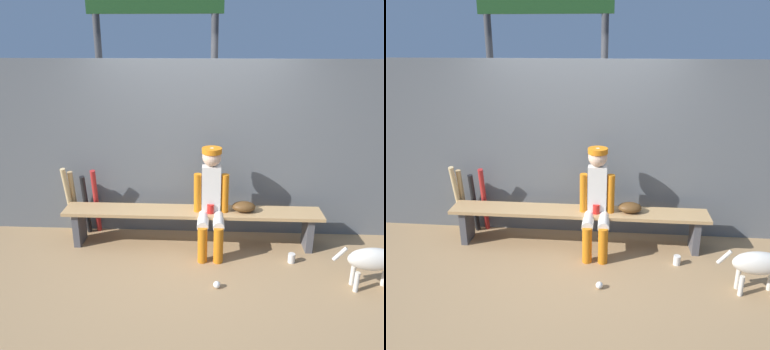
# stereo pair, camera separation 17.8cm
# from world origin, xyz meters

# --- Properties ---
(ground_plane) EXTENTS (30.00, 30.00, 0.00)m
(ground_plane) POSITION_xyz_m (0.00, 0.00, 0.00)
(ground_plane) COLOR #9E7A51
(chainlink_fence) EXTENTS (5.45, 0.03, 2.21)m
(chainlink_fence) POSITION_xyz_m (0.00, 0.39, 1.10)
(chainlink_fence) COLOR #595E63
(chainlink_fence) RESTS_ON ground_plane
(dugout_bench) EXTENTS (3.10, 0.36, 0.47)m
(dugout_bench) POSITION_xyz_m (0.00, 0.00, 0.38)
(dugout_bench) COLOR tan
(dugout_bench) RESTS_ON ground_plane
(player_seated) EXTENTS (0.41, 0.55, 1.25)m
(player_seated) POSITION_xyz_m (0.23, -0.11, 0.68)
(player_seated) COLOR silver
(player_seated) RESTS_ON ground_plane
(baseball_glove) EXTENTS (0.28, 0.20, 0.12)m
(baseball_glove) POSITION_xyz_m (0.62, 0.00, 0.53)
(baseball_glove) COLOR #593819
(baseball_glove) RESTS_ON dugout_bench
(bat_aluminum_red) EXTENTS (0.10, 0.25, 0.90)m
(bat_aluminum_red) POSITION_xyz_m (-1.24, 0.24, 0.45)
(bat_aluminum_red) COLOR #B22323
(bat_aluminum_red) RESTS_ON ground_plane
(bat_aluminum_black) EXTENTS (0.07, 0.17, 0.81)m
(bat_aluminum_black) POSITION_xyz_m (-1.37, 0.23, 0.41)
(bat_aluminum_black) COLOR black
(bat_aluminum_black) RESTS_ON ground_plane
(bat_wood_tan) EXTENTS (0.08, 0.21, 0.86)m
(bat_wood_tan) POSITION_xyz_m (-1.53, 0.27, 0.43)
(bat_wood_tan) COLOR tan
(bat_wood_tan) RESTS_ON ground_plane
(bat_wood_natural) EXTENTS (0.09, 0.24, 0.93)m
(bat_wood_natural) POSITION_xyz_m (-1.57, 0.21, 0.47)
(bat_wood_natural) COLOR tan
(bat_wood_natural) RESTS_ON ground_plane
(baseball) EXTENTS (0.07, 0.07, 0.07)m
(baseball) POSITION_xyz_m (0.30, -0.88, 0.04)
(baseball) COLOR white
(baseball) RESTS_ON ground_plane
(cup_on_ground) EXTENTS (0.08, 0.08, 0.11)m
(cup_on_ground) POSITION_xyz_m (1.16, -0.35, 0.06)
(cup_on_ground) COLOR silver
(cup_on_ground) RESTS_ON ground_plane
(cup_on_bench) EXTENTS (0.08, 0.08, 0.11)m
(cup_on_bench) POSITION_xyz_m (0.22, -0.07, 0.52)
(cup_on_bench) COLOR red
(cup_on_bench) RESTS_ON dugout_bench
(scoreboard) EXTENTS (2.14, 0.27, 3.77)m
(scoreboard) POSITION_xyz_m (-0.51, 1.38, 2.64)
(scoreboard) COLOR #3F3F42
(scoreboard) RESTS_ON ground_plane
(dog) EXTENTS (0.84, 0.20, 0.49)m
(dog) POSITION_xyz_m (1.92, -0.81, 0.34)
(dog) COLOR beige
(dog) RESTS_ON ground_plane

